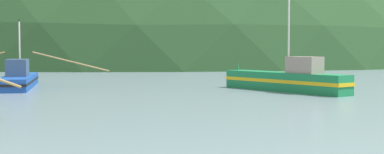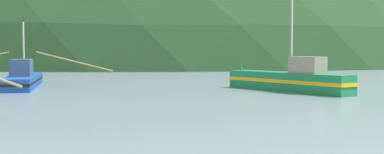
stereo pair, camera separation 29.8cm
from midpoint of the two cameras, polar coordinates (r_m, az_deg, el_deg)
name	(u,v)px [view 2 (the right image)]	position (r m, az deg, el deg)	size (l,w,h in m)	color
hill_far_center	(144,60)	(140.93, -5.23, 1.82)	(176.61, 141.29, 97.47)	#2D562D
hill_mid_right	(39,56)	(239.03, -16.31, 2.23)	(147.07, 117.66, 82.20)	#47703D
fishing_boat_green	(289,80)	(39.01, 10.76, -0.29)	(8.04, 9.98, 7.45)	#197A47
fishing_boat_blue	(23,79)	(44.40, -17.76, -0.19)	(14.14, 11.73, 5.57)	#19479E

